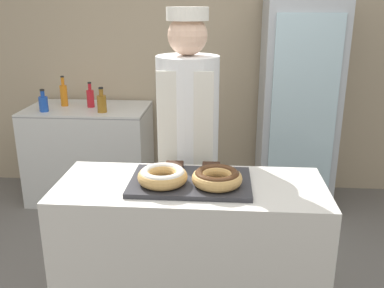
{
  "coord_description": "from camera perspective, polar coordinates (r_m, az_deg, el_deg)",
  "views": [
    {
      "loc": [
        0.16,
        -1.97,
        1.78
      ],
      "look_at": [
        0.0,
        0.1,
        1.09
      ],
      "focal_mm": 40.0,
      "sensor_mm": 36.0,
      "label": 1
    }
  ],
  "objects": [
    {
      "name": "wall_back",
      "position": [
        4.13,
        2.16,
        12.31
      ],
      "size": [
        8.0,
        0.06,
        2.7
      ],
      "color": "tan",
      "rests_on": "ground_plane"
    },
    {
      "name": "display_counter",
      "position": [
        2.38,
        -0.19,
        -15.48
      ],
      "size": [
        1.36,
        0.55,
        0.91
      ],
      "color": "beige",
      "rests_on": "ground_plane"
    },
    {
      "name": "serving_tray",
      "position": [
        2.15,
        -0.2,
        -5.08
      ],
      "size": [
        0.6,
        0.39,
        0.02
      ],
      "color": "#2D2D33",
      "rests_on": "display_counter"
    },
    {
      "name": "donut_light_glaze",
      "position": [
        2.1,
        -3.95,
        -4.21
      ],
      "size": [
        0.25,
        0.25,
        0.07
      ],
      "color": "tan",
      "rests_on": "serving_tray"
    },
    {
      "name": "donut_chocolate_glaze",
      "position": [
        2.08,
        3.36,
        -4.43
      ],
      "size": [
        0.25,
        0.25,
        0.07
      ],
      "color": "tan",
      "rests_on": "serving_tray"
    },
    {
      "name": "brownie_back_left",
      "position": [
        2.28,
        -2.41,
        -3.0
      ],
      "size": [
        0.09,
        0.09,
        0.03
      ],
      "color": "black",
      "rests_on": "serving_tray"
    },
    {
      "name": "brownie_back_right",
      "position": [
        2.27,
        2.56,
        -3.13
      ],
      "size": [
        0.09,
        0.09,
        0.03
      ],
      "color": "black",
      "rests_on": "serving_tray"
    },
    {
      "name": "baker_person",
      "position": [
        2.64,
        -0.56,
        -0.36
      ],
      "size": [
        0.37,
        0.37,
        1.76
      ],
      "color": "#4C4C51",
      "rests_on": "ground_plane"
    },
    {
      "name": "beverage_fridge",
      "position": [
        3.86,
        13.84,
        5.05
      ],
      "size": [
        0.63,
        0.65,
        1.86
      ],
      "color": "#ADB2B7",
      "rests_on": "ground_plane"
    },
    {
      "name": "chest_freezer",
      "position": [
        4.13,
        -13.36,
        -1.09
      ],
      "size": [
        1.1,
        0.66,
        0.88
      ],
      "color": "silver",
      "rests_on": "ground_plane"
    },
    {
      "name": "bottle_blue",
      "position": [
        3.95,
        -19.19,
        5.18
      ],
      "size": [
        0.08,
        0.08,
        0.2
      ],
      "color": "#1E4CB2",
      "rests_on": "chest_freezer"
    },
    {
      "name": "bottle_amber",
      "position": [
        3.79,
        -11.95,
        5.41
      ],
      "size": [
        0.08,
        0.08,
        0.22
      ],
      "color": "#99661E",
      "rests_on": "chest_freezer"
    },
    {
      "name": "bottle_orange",
      "position": [
        4.11,
        -16.72,
        6.35
      ],
      "size": [
        0.06,
        0.06,
        0.28
      ],
      "color": "orange",
      "rests_on": "chest_freezer"
    },
    {
      "name": "bottle_red",
      "position": [
        4.0,
        -13.39,
        6.04
      ],
      "size": [
        0.07,
        0.07,
        0.23
      ],
      "color": "red",
      "rests_on": "chest_freezer"
    }
  ]
}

